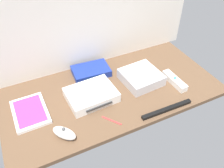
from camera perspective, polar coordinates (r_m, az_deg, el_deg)
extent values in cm
cube|color=brown|center=(111.43, 0.00, -1.94)|extent=(100.00, 48.00, 2.00)
cube|color=silver|center=(112.77, -5.75, 18.43)|extent=(110.00, 1.20, 64.00)
cube|color=white|center=(105.84, -4.97, -2.59)|extent=(21.68, 16.90, 4.40)
cube|color=#2D2D2D|center=(100.47, -3.02, -5.43)|extent=(12.01, 1.12, 0.80)
cube|color=silver|center=(114.99, 6.97, 1.61)|extent=(18.10, 18.10, 5.00)
cube|color=silver|center=(113.35, 7.08, 2.65)|extent=(17.37, 17.37, 0.30)
cube|color=white|center=(106.02, -18.97, -6.33)|extent=(13.84, 19.17, 1.40)
cube|color=#B233B2|center=(105.48, -19.06, -6.04)|extent=(11.36, 16.48, 0.16)
cube|color=navy|center=(119.68, -5.05, 3.10)|extent=(18.83, 13.29, 3.40)
cube|color=#19D833|center=(115.01, -4.11, 1.34)|extent=(8.01, 0.99, 0.60)
cube|color=white|center=(117.55, 14.70, 0.76)|extent=(4.04, 14.90, 3.00)
cylinder|color=#387FDB|center=(116.49, 14.84, 1.40)|extent=(1.40, 1.40, 0.40)
ellipsoid|color=white|center=(93.45, -11.33, -11.43)|extent=(9.63, 10.58, 4.00)
sphere|color=#4C4C4C|center=(91.59, -11.53, -10.51)|extent=(1.40, 1.40, 1.40)
cube|color=black|center=(103.99, 12.97, -5.90)|extent=(24.03, 2.28, 1.40)
cylinder|color=red|center=(97.89, -0.08, -8.60)|extent=(5.88, 7.68, 0.70)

